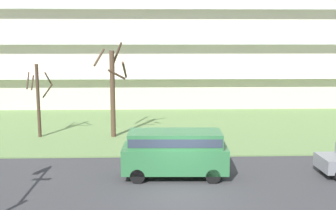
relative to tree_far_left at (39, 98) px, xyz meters
name	(u,v)px	position (x,y,z in m)	size (l,w,h in m)	color
ground	(181,196)	(9.26, -11.01, -2.85)	(160.00, 160.00, 0.00)	#38383A
grass_lawn_strip	(170,127)	(9.26, 2.99, -2.81)	(80.00, 16.00, 0.08)	#66844C
apartment_building	(166,43)	(9.26, 17.45, 3.67)	(52.04, 13.88, 13.04)	beige
tree_far_left	(39,98)	(0.00, 0.00, 0.00)	(1.84, 1.85, 5.20)	#423023
tree_left	(113,89)	(5.18, -0.08, 0.64)	(2.16, 2.12, 6.70)	#4C3828
van_green_near_left	(175,150)	(9.10, -8.51, -1.45)	(5.25, 2.14, 2.36)	#2D6B3D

